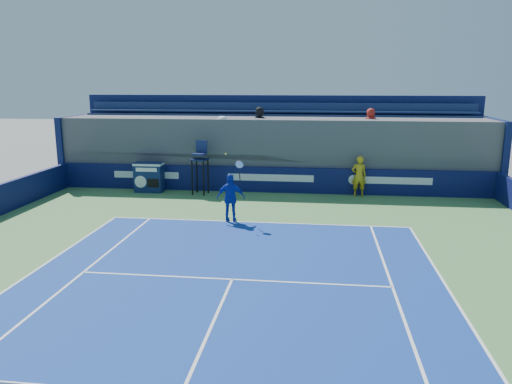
# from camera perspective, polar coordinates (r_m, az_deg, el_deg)

# --- Properties ---
(ball_person) EXTENTS (0.68, 0.46, 1.84)m
(ball_person) POSITION_cam_1_polar(r_m,az_deg,el_deg) (22.97, 11.68, 1.79)
(ball_person) COLOR gold
(ball_person) RESTS_ON apron
(back_hoarding) EXTENTS (20.40, 0.21, 1.20)m
(back_hoarding) POSITION_cam_1_polar(r_m,az_deg,el_deg) (23.35, 1.70, 1.40)
(back_hoarding) COLOR #0C1145
(back_hoarding) RESTS_ON ground
(match_clock) EXTENTS (1.33, 0.74, 1.40)m
(match_clock) POSITION_cam_1_polar(r_m,az_deg,el_deg) (23.97, -12.13, 1.76)
(match_clock) COLOR #0F1D4B
(match_clock) RESTS_ON ground
(umpire_chair) EXTENTS (0.80, 0.80, 2.48)m
(umpire_chair) POSITION_cam_1_polar(r_m,az_deg,el_deg) (23.00, -6.42, 3.50)
(umpire_chair) COLOR black
(umpire_chair) RESTS_ON ground
(tennis_player) EXTENTS (1.07, 0.50, 2.57)m
(tennis_player) POSITION_cam_1_polar(r_m,az_deg,el_deg) (18.39, -2.88, -0.67)
(tennis_player) COLOR #142EA7
(tennis_player) RESTS_ON apron
(stadium_seating) EXTENTS (21.00, 4.05, 4.40)m
(stadium_seating) POSITION_cam_1_polar(r_m,az_deg,el_deg) (25.17, 2.14, 5.05)
(stadium_seating) COLOR #4D4E52
(stadium_seating) RESTS_ON ground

